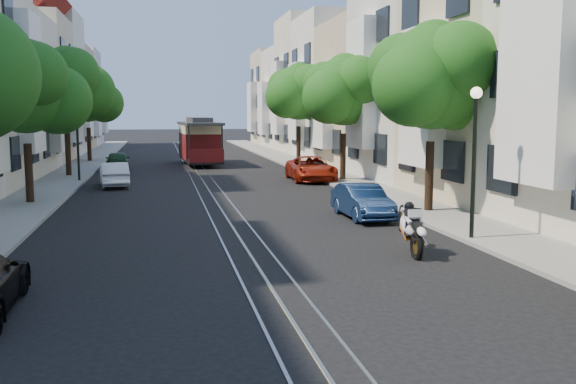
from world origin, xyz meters
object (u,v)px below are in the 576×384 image
lamp_east (475,140)px  cable_car (200,139)px  tree_w_c (66,85)px  tree_e_c (345,93)px  tree_e_d (300,94)px  tree_w_d (88,98)px  parked_car_w_far (118,161)px  parked_car_w_mid (114,175)px  tree_e_b (434,79)px  tree_w_b (26,91)px  sportbike_rider (410,226)px  parked_car_e_mid (362,201)px  lamp_west (77,127)px  parked_car_e_far (311,169)px

lamp_east → cable_car: size_ratio=0.53×
tree_w_c → tree_e_c: bearing=-19.1°
tree_e_d → tree_w_d: size_ratio=1.05×
parked_car_w_far → cable_car: bearing=-147.8°
parked_car_w_far → parked_car_w_mid: bearing=89.9°
tree_e_b → tree_w_c: size_ratio=0.94×
parked_car_w_far → tree_e_b: bearing=119.0°
tree_w_b → sportbike_rider: bearing=-44.9°
tree_w_b → tree_w_d: 22.00m
tree_w_b → parked_car_e_mid: tree_w_b is taller
lamp_west → parked_car_w_mid: bearing=-49.6°
tree_w_c → parked_car_e_far: tree_w_c is taller
tree_e_b → tree_w_b: size_ratio=1.07×
tree_e_b → tree_e_c: bearing=90.0°
tree_e_b → parked_car_w_far: tree_e_b is taller
tree_e_b → parked_car_w_far: size_ratio=1.88×
tree_e_c → parked_car_e_mid: size_ratio=1.84×
lamp_east → parked_car_e_far: size_ratio=0.89×
lamp_west → sportbike_rider: bearing=-61.7°
parked_car_w_far → lamp_east: bearing=111.7°
tree_w_b → parked_car_e_far: bearing=27.1°
parked_car_e_mid → parked_car_w_far: parked_car_w_far is taller
tree_e_b → tree_e_d: tree_e_d is taller
tree_e_d → parked_car_w_mid: size_ratio=1.90×
tree_e_d → parked_car_w_far: bearing=-168.8°
tree_e_c → tree_w_b: size_ratio=1.04×
parked_car_e_far → cable_car: bearing=115.5°
tree_e_c → parked_car_w_far: tree_e_c is taller
tree_e_d → tree_w_c: 15.60m
tree_e_d → tree_w_b: (-14.40, -17.00, -0.47)m
cable_car → parked_car_e_far: bearing=-69.6°
parked_car_w_mid → tree_w_c: bearing=-69.1°
lamp_west → cable_car: 12.35m
lamp_west → parked_car_e_mid: bearing=-51.3°
tree_w_b → parked_car_e_mid: size_ratio=1.77×
lamp_west → cable_car: bearing=56.4°
parked_car_e_mid → lamp_east: bearing=-70.0°
tree_w_d → parked_car_e_far: tree_w_d is taller
tree_w_b → parked_car_w_mid: bearing=64.7°
tree_e_c → cable_car: tree_e_c is taller
lamp_west → parked_car_e_far: lamp_west is taller
tree_w_b → sportbike_rider: size_ratio=3.09×
parked_car_e_mid → parked_car_e_far: (1.06, 12.04, 0.06)m
cable_car → parked_car_e_far: cable_car is taller
tree_e_c → sportbike_rider: bearing=-100.7°
tree_w_c → parked_car_w_mid: bearing=-62.3°
parked_car_e_mid → parked_car_e_far: bearing=83.4°
tree_w_b → parked_car_e_far: 14.79m
sportbike_rider → parked_car_e_mid: size_ratio=0.57×
sportbike_rider → parked_car_e_far: (1.59, 17.63, -0.09)m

